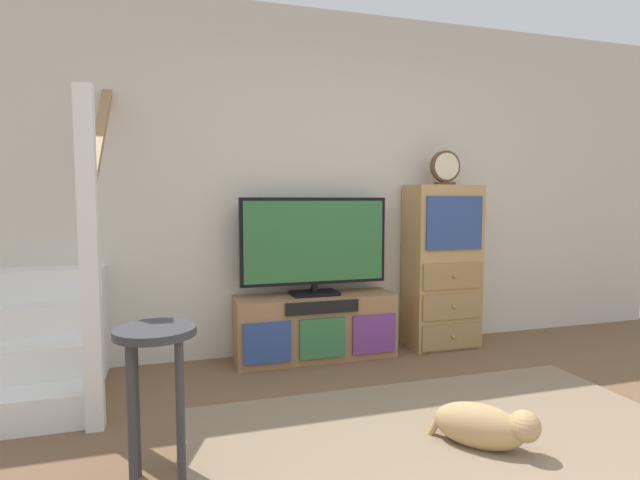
{
  "coord_description": "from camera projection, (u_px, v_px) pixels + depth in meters",
  "views": [
    {
      "loc": [
        -1.33,
        -1.35,
        1.22
      ],
      "look_at": [
        -0.35,
        1.9,
        0.94
      ],
      "focal_mm": 27.41,
      "sensor_mm": 36.0,
      "label": 1
    }
  ],
  "objects": [
    {
      "name": "area_rug",
      "position": [
        468.0,
        453.0,
        2.34
      ],
      "size": [
        2.6,
        1.8,
        0.01
      ],
      "primitive_type": "cube",
      "color": "#847056",
      "rests_on": "ground_plane"
    },
    {
      "name": "side_cabinet",
      "position": [
        442.0,
        266.0,
        4.04
      ],
      "size": [
        0.58,
        0.38,
        1.34
      ],
      "color": "tan",
      "rests_on": "ground_plane"
    },
    {
      "name": "back_wall",
      "position": [
        341.0,
        184.0,
        4.01
      ],
      "size": [
        6.4,
        0.12,
        2.7
      ],
      "primitive_type": "cube",
      "color": "beige",
      "rests_on": "ground_plane"
    },
    {
      "name": "bar_stool_near",
      "position": [
        156.0,
        368.0,
        2.05
      ],
      "size": [
        0.34,
        0.34,
        0.69
      ],
      "color": "#333338",
      "rests_on": "ground_plane"
    },
    {
      "name": "staircase",
      "position": [
        32.0,
        330.0,
        3.2
      ],
      "size": [
        1.0,
        1.36,
        2.2
      ],
      "color": "white",
      "rests_on": "ground_plane"
    },
    {
      "name": "television",
      "position": [
        315.0,
        243.0,
        3.73
      ],
      "size": [
        1.14,
        0.22,
        0.75
      ],
      "color": "black",
      "rests_on": "media_console"
    },
    {
      "name": "dog",
      "position": [
        485.0,
        426.0,
        2.39
      ],
      "size": [
        0.45,
        0.45,
        0.23
      ],
      "color": "tan",
      "rests_on": "ground_plane"
    },
    {
      "name": "desk_clock",
      "position": [
        445.0,
        168.0,
        3.96
      ],
      "size": [
        0.25,
        0.08,
        0.28
      ],
      "color": "#4C3823",
      "rests_on": "side_cabinet"
    },
    {
      "name": "media_console",
      "position": [
        315.0,
        327.0,
        3.76
      ],
      "size": [
        1.23,
        0.38,
        0.49
      ],
      "color": "#997047",
      "rests_on": "ground_plane"
    }
  ]
}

